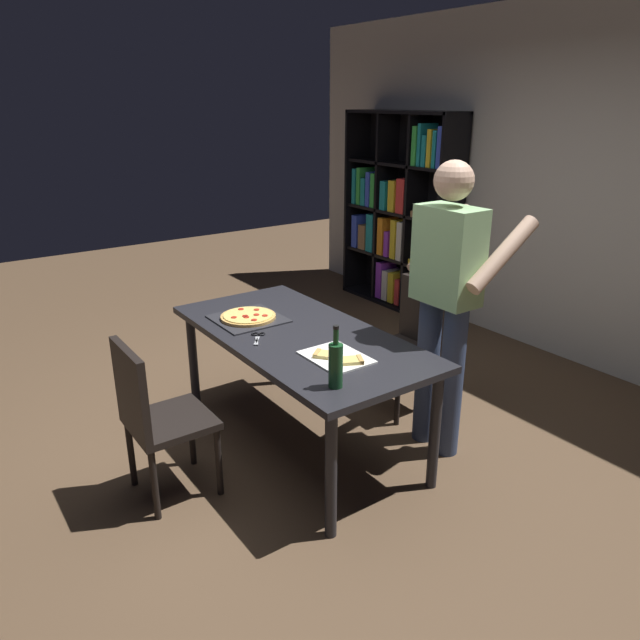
{
  "coord_description": "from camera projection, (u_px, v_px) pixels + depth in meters",
  "views": [
    {
      "loc": [
        2.76,
        -1.8,
        2.05
      ],
      "look_at": [
        0.0,
        0.15,
        0.8
      ],
      "focal_mm": 33.5,
      "sensor_mm": 36.0,
      "label": 1
    }
  ],
  "objects": [
    {
      "name": "chair_near_camera",
      "position": [
        154.0,
        412.0,
        3.12
      ],
      "size": [
        0.42,
        0.42,
        0.9
      ],
      "color": "black",
      "rests_on": "ground_plane"
    },
    {
      "name": "bookshelf",
      "position": [
        402.0,
        219.0,
        6.07
      ],
      "size": [
        1.4,
        0.35,
        1.95
      ],
      "color": "black",
      "rests_on": "ground_plane"
    },
    {
      "name": "pizza_slices_on_towel",
      "position": [
        337.0,
        357.0,
        3.18
      ],
      "size": [
        0.36,
        0.28,
        0.03
      ],
      "color": "white",
      "rests_on": "dining_table"
    },
    {
      "name": "person_serving_pizza",
      "position": [
        447.0,
        293.0,
        3.44
      ],
      "size": [
        0.55,
        0.54,
        1.75
      ],
      "color": "#38476B",
      "rests_on": "ground_plane"
    },
    {
      "name": "back_wall",
      "position": [
        573.0,
        187.0,
        4.71
      ],
      "size": [
        6.4,
        0.1,
        2.8
      ],
      "primitive_type": "cube",
      "color": "silver",
      "rests_on": "ground_plane"
    },
    {
      "name": "chair_far_side",
      "position": [
        411.0,
        337.0,
        4.11
      ],
      "size": [
        0.42,
        0.42,
        0.9
      ],
      "color": "black",
      "rests_on": "ground_plane"
    },
    {
      "name": "kitchen_scissors",
      "position": [
        258.0,
        336.0,
        3.47
      ],
      "size": [
        0.19,
        0.15,
        0.01
      ],
      "color": "silver",
      "rests_on": "dining_table"
    },
    {
      "name": "dining_table",
      "position": [
        300.0,
        344.0,
        3.56
      ],
      "size": [
        1.76,
        0.86,
        0.75
      ],
      "color": "#232328",
      "rests_on": "ground_plane"
    },
    {
      "name": "pepperoni_pizza_on_tray",
      "position": [
        248.0,
        317.0,
        3.74
      ],
      "size": [
        0.41,
        0.41,
        0.04
      ],
      "color": "#2D2D33",
      "rests_on": "dining_table"
    },
    {
      "name": "wine_bottle",
      "position": [
        336.0,
        364.0,
        2.83
      ],
      "size": [
        0.07,
        0.07,
        0.32
      ],
      "color": "#194723",
      "rests_on": "dining_table"
    },
    {
      "name": "ground_plane",
      "position": [
        301.0,
        442.0,
        3.8
      ],
      "size": [
        12.0,
        12.0,
        0.0
      ],
      "primitive_type": "plane",
      "color": "brown"
    }
  ]
}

